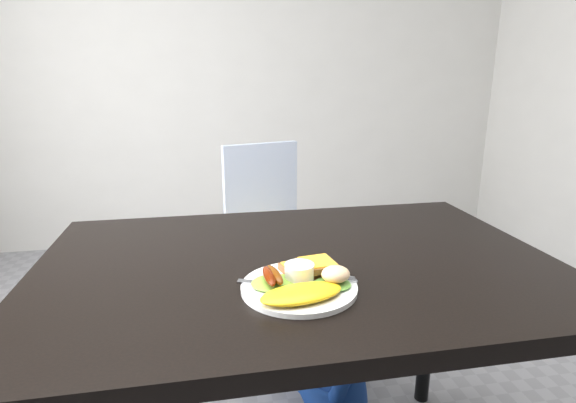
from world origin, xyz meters
TOP-DOWN VIEW (x-y plane):
  - room_back_panel at (0.00, 2.25)m, footprint 4.00×0.04m
  - dining_table at (0.00, 0.00)m, footprint 1.20×0.80m
  - dining_chair at (0.04, 0.88)m, footprint 0.44×0.44m
  - person at (0.20, 0.82)m, footprint 0.49×0.34m
  - plate at (-0.03, -0.16)m, footprint 0.23×0.23m
  - lettuce_left at (-0.08, -0.15)m, footprint 0.11×0.10m
  - lettuce_right at (0.03, -0.17)m, footprint 0.09×0.09m
  - omelette at (-0.04, -0.21)m, footprint 0.18×0.11m
  - sausage_a at (-0.09, -0.15)m, footprint 0.03×0.09m
  - sausage_b at (-0.08, -0.14)m, footprint 0.04×0.09m
  - ramekin at (-0.03, -0.14)m, footprint 0.07×0.07m
  - toast_a at (-0.01, -0.10)m, footprint 0.10×0.10m
  - toast_b at (0.02, -0.11)m, footprint 0.08×0.08m
  - potato_salad at (0.04, -0.17)m, footprint 0.07×0.07m
  - fork at (-0.07, -0.15)m, footprint 0.18×0.08m

SIDE VIEW (x-z plane):
  - dining_chair at x=0.04m, z-range 0.43..0.47m
  - person at x=0.20m, z-range 0.00..1.33m
  - dining_table at x=0.00m, z-range 0.71..0.75m
  - plate at x=-0.03m, z-range 0.75..0.76m
  - fork at x=-0.07m, z-range 0.76..0.77m
  - lettuce_right at x=0.03m, z-range 0.76..0.77m
  - lettuce_left at x=-0.08m, z-range 0.76..0.77m
  - toast_a at x=-0.01m, z-range 0.76..0.78m
  - omelette at x=-0.04m, z-range 0.76..0.78m
  - ramekin at x=-0.03m, z-range 0.76..0.80m
  - toast_b at x=0.02m, z-range 0.78..0.79m
  - sausage_a at x=-0.09m, z-range 0.77..0.79m
  - sausage_b at x=-0.08m, z-range 0.77..0.79m
  - potato_salad at x=0.04m, z-range 0.77..0.80m
  - room_back_panel at x=0.00m, z-range 0.00..2.70m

